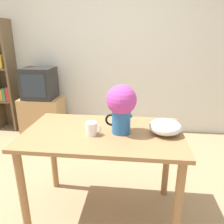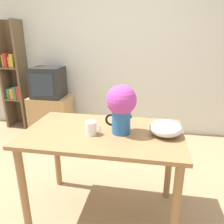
{
  "view_description": "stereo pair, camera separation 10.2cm",
  "coord_description": "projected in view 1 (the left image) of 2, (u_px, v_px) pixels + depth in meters",
  "views": [
    {
      "loc": [
        0.44,
        -1.52,
        1.49
      ],
      "look_at": [
        0.27,
        0.03,
        0.95
      ],
      "focal_mm": 35.0,
      "sensor_mm": 36.0,
      "label": 1
    },
    {
      "loc": [
        0.55,
        -1.5,
        1.49
      ],
      "look_at": [
        0.27,
        0.03,
        0.95
      ],
      "focal_mm": 35.0,
      "sensor_mm": 36.0,
      "label": 2
    }
  ],
  "objects": [
    {
      "name": "ground_plane",
      "position": [
        82.0,
        212.0,
        1.96
      ],
      "size": [
        12.0,
        12.0,
        0.0
      ],
      "primitive_type": "plane",
      "color": "#9E7F5B"
    },
    {
      "name": "white_bowl",
      "position": [
        165.0,
        127.0,
        1.65
      ],
      "size": [
        0.25,
        0.25,
        0.11
      ],
      "color": "silver",
      "rests_on": "table"
    },
    {
      "name": "tv_stand",
      "position": [
        43.0,
        116.0,
        3.48
      ],
      "size": [
        0.63,
        0.42,
        0.6
      ],
      "color": "tan",
      "rests_on": "ground_plane"
    },
    {
      "name": "bookshelf",
      "position": [
        4.0,
        78.0,
        3.54
      ],
      "size": [
        0.36,
        0.3,
        1.76
      ],
      "color": "brown",
      "rests_on": "ground_plane"
    },
    {
      "name": "coffee_mug",
      "position": [
        92.0,
        129.0,
        1.64
      ],
      "size": [
        0.12,
        0.08,
        0.1
      ],
      "color": "white",
      "rests_on": "table"
    },
    {
      "name": "tv_set",
      "position": [
        39.0,
        83.0,
        3.3
      ],
      "size": [
        0.46,
        0.41,
        0.47
      ],
      "color": "black",
      "rests_on": "tv_stand"
    },
    {
      "name": "flower_vase",
      "position": [
        121.0,
        105.0,
        1.62
      ],
      "size": [
        0.24,
        0.23,
        0.38
      ],
      "color": "#235B9E",
      "rests_on": "table"
    },
    {
      "name": "wall_back",
      "position": [
        109.0,
        50.0,
        3.36
      ],
      "size": [
        8.0,
        0.05,
        2.6
      ],
      "color": "silver",
      "rests_on": "ground_plane"
    },
    {
      "name": "table",
      "position": [
        103.0,
        146.0,
        1.75
      ],
      "size": [
        1.24,
        0.73,
        0.79
      ],
      "color": "olive",
      "rests_on": "ground_plane"
    }
  ]
}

